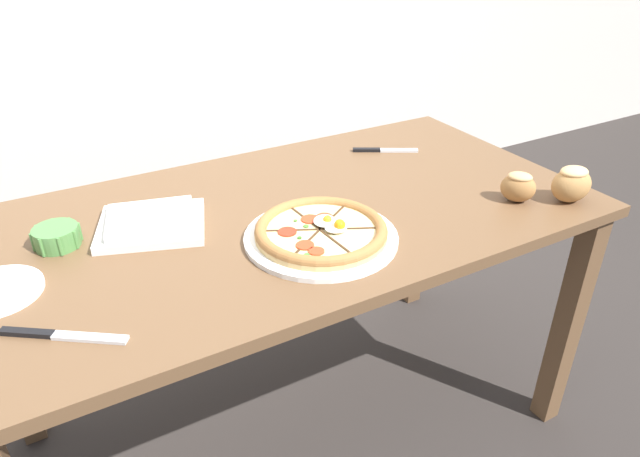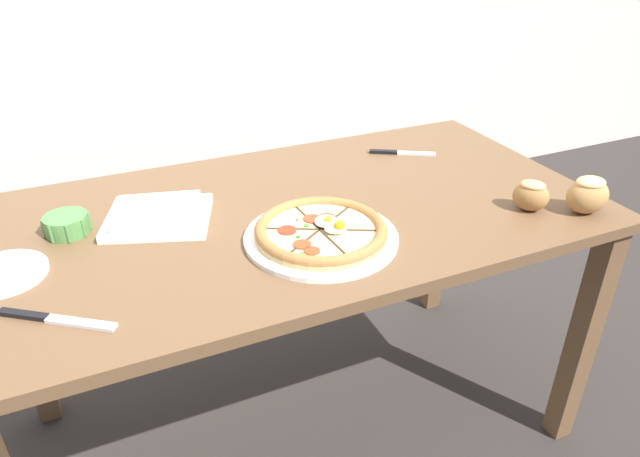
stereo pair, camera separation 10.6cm
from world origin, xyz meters
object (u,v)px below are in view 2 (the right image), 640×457
(napkin_folded, at_px, (158,215))
(side_saucer, at_px, (2,274))
(dining_table, at_px, (295,243))
(pizza, at_px, (320,233))
(bread_piece_near, at_px, (531,195))
(knife_main, at_px, (402,153))
(bread_piece_mid, at_px, (588,194))
(ramekin_bowl, at_px, (66,224))
(knife_spare, at_px, (55,319))

(napkin_folded, height_order, side_saucer, napkin_folded)
(dining_table, relative_size, pizza, 4.37)
(bread_piece_near, relative_size, knife_main, 0.59)
(dining_table, distance_m, bread_piece_mid, 0.73)
(pizza, xyz_separation_m, bread_piece_near, (0.53, -0.08, 0.02))
(napkin_folded, bearing_deg, knife_main, 9.69)
(ramekin_bowl, distance_m, knife_main, 0.96)
(knife_spare, bearing_deg, bread_piece_mid, 31.69)
(bread_piece_mid, relative_size, knife_main, 0.64)
(knife_spare, relative_size, side_saucer, 1.13)
(ramekin_bowl, distance_m, side_saucer, 0.19)
(ramekin_bowl, distance_m, knife_spare, 0.34)
(ramekin_bowl, relative_size, napkin_folded, 0.36)
(bread_piece_mid, bearing_deg, bread_piece_near, 150.37)
(knife_main, xyz_separation_m, side_saucer, (-1.09, -0.23, 0.00))
(pizza, distance_m, bread_piece_mid, 0.67)
(napkin_folded, distance_m, knife_spare, 0.39)
(ramekin_bowl, distance_m, bread_piece_near, 1.11)
(napkin_folded, bearing_deg, bread_piece_mid, -21.44)
(bread_piece_near, xyz_separation_m, knife_main, (-0.10, 0.44, -0.04))
(bread_piece_mid, height_order, knife_main, bread_piece_mid)
(dining_table, height_order, knife_main, knife_main)
(bread_piece_near, bearing_deg, dining_table, 155.81)
(ramekin_bowl, height_order, knife_spare, ramekin_bowl)
(knife_spare, distance_m, side_saucer, 0.22)
(bread_piece_near, xyz_separation_m, side_saucer, (-1.19, 0.21, -0.04))
(bread_piece_mid, bearing_deg, pizza, 167.71)
(knife_main, relative_size, knife_spare, 0.91)
(dining_table, height_order, napkin_folded, napkin_folded)
(dining_table, bearing_deg, side_saucer, -177.35)
(napkin_folded, relative_size, bread_piece_near, 2.72)
(dining_table, bearing_deg, bread_piece_mid, -25.20)
(knife_spare, bearing_deg, pizza, 42.08)
(pizza, bearing_deg, bread_piece_mid, -12.29)
(pizza, xyz_separation_m, ramekin_bowl, (-0.52, 0.27, 0.00))
(knife_main, bearing_deg, bread_piece_near, -47.57)
(pizza, bearing_deg, side_saucer, 168.49)
(ramekin_bowl, height_order, bread_piece_near, bread_piece_near)
(napkin_folded, height_order, knife_spare, napkin_folded)
(pizza, height_order, napkin_folded, pizza)
(dining_table, height_order, side_saucer, side_saucer)
(bread_piece_mid, bearing_deg, napkin_folded, 158.56)
(knife_main, distance_m, side_saucer, 1.11)
(bread_piece_near, xyz_separation_m, knife_spare, (-1.09, 0.01, -0.04))
(side_saucer, bearing_deg, dining_table, 2.65)
(pizza, bearing_deg, knife_spare, -173.11)
(dining_table, relative_size, bread_piece_mid, 13.05)
(pizza, bearing_deg, napkin_folded, 143.09)
(ramekin_bowl, height_order, napkin_folded, ramekin_bowl)
(ramekin_bowl, bearing_deg, side_saucer, -135.02)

